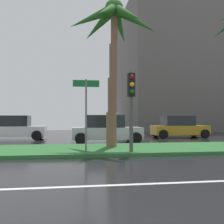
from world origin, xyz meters
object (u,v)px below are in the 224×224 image
(palm_tree_centre, at_px, (113,31))
(car_in_traffic_third, at_px, (106,129))
(car_in_traffic_second, at_px, (14,128))
(car_in_traffic_fourth, at_px, (179,127))
(traffic_signal_median_right, at_px, (131,96))
(street_name_sign, at_px, (86,105))

(palm_tree_centre, height_order, car_in_traffic_third, palm_tree_centre)
(car_in_traffic_second, distance_m, car_in_traffic_fourth, 12.44)
(car_in_traffic_second, height_order, car_in_traffic_fourth, same)
(traffic_signal_median_right, relative_size, car_in_traffic_third, 0.77)
(car_in_traffic_second, xyz_separation_m, car_in_traffic_fourth, (12.44, 0.03, 0.00))
(car_in_traffic_second, relative_size, car_in_traffic_fourth, 1.00)
(street_name_sign, bearing_deg, car_in_traffic_fourth, 47.62)
(car_in_traffic_third, bearing_deg, palm_tree_centre, -91.60)
(car_in_traffic_third, relative_size, car_in_traffic_fourth, 1.00)
(palm_tree_centre, height_order, traffic_signal_median_right, palm_tree_centre)
(palm_tree_centre, bearing_deg, car_in_traffic_fourth, 47.66)
(palm_tree_centre, height_order, car_in_traffic_fourth, palm_tree_centre)
(street_name_sign, relative_size, car_in_traffic_fourth, 0.70)
(palm_tree_centre, distance_m, car_in_traffic_third, 6.16)
(traffic_signal_median_right, height_order, car_in_traffic_second, traffic_signal_median_right)
(palm_tree_centre, relative_size, car_in_traffic_third, 1.67)
(street_name_sign, distance_m, car_in_traffic_second, 9.71)
(car_in_traffic_third, bearing_deg, car_in_traffic_second, 153.06)
(palm_tree_centre, xyz_separation_m, car_in_traffic_second, (-6.16, 6.85, -4.95))
(palm_tree_centre, xyz_separation_m, street_name_sign, (-1.37, -1.49, -3.70))
(street_name_sign, bearing_deg, palm_tree_centre, 47.47)
(street_name_sign, relative_size, car_in_traffic_second, 0.70)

